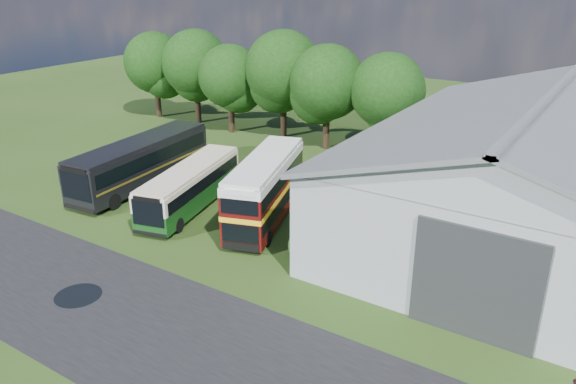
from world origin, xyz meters
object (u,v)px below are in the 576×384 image
Objects in this scene: bus_green_single at (191,186)px; bus_dark_single at (141,162)px; bus_maroon_double at (266,190)px; storage_shed at (538,165)px.

bus_dark_single is at bearing 154.81° from bus_green_single.
bus_maroon_double reaches higher than bus_dark_single.
bus_green_single is 5.76m from bus_dark_single.
bus_maroon_double is (5.20, 0.98, 0.55)m from bus_green_single.
bus_green_single is 5.32m from bus_maroon_double.
bus_dark_single is (-10.83, 0.17, -0.26)m from bus_maroon_double.
bus_green_single is (-19.08, -8.07, -2.69)m from storage_shed.
storage_shed reaches higher than bus_maroon_double.
bus_maroon_double is 0.79× the size of bus_dark_single.
storage_shed reaches higher than bus_green_single.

